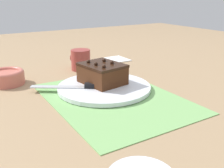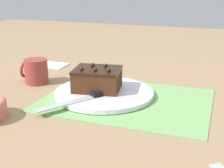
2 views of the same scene
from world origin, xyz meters
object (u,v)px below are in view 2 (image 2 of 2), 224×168
(cake_plate, at_px, (104,93))
(coffee_mug, at_px, (36,71))
(chocolate_cake, at_px, (97,79))
(serving_knife, at_px, (91,96))

(cake_plate, xyz_separation_m, coffee_mug, (0.25, -0.04, 0.03))
(chocolate_cake, height_order, serving_knife, chocolate_cake)
(coffee_mug, bearing_deg, serving_knife, 157.24)
(serving_knife, relative_size, coffee_mug, 2.54)
(cake_plate, distance_m, chocolate_cake, 0.05)
(coffee_mug, bearing_deg, chocolate_cake, 172.13)
(cake_plate, xyz_separation_m, serving_knife, (0.01, 0.06, 0.01))
(cake_plate, xyz_separation_m, chocolate_cake, (0.02, -0.01, 0.04))
(cake_plate, distance_m, coffee_mug, 0.26)
(chocolate_cake, bearing_deg, coffee_mug, -7.87)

